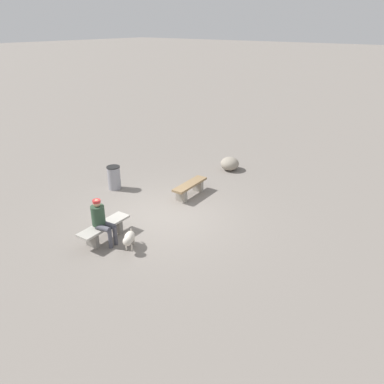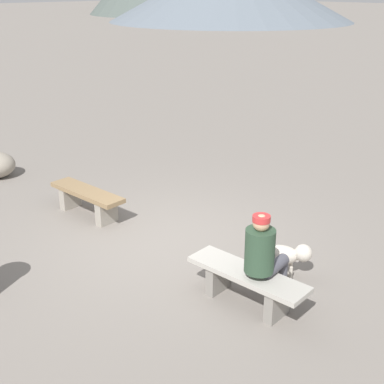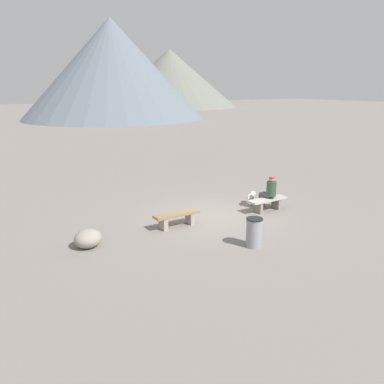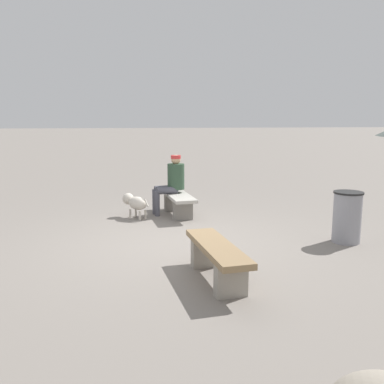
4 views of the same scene
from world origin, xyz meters
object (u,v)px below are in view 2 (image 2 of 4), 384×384
at_px(bench_left, 87,198).
at_px(bench_right, 247,281).
at_px(seated_person, 263,253).
at_px(dog, 287,255).

xyz_separation_m(bench_left, bench_right, (3.63, -0.10, 0.00)).
xyz_separation_m(bench_right, seated_person, (0.15, 0.10, 0.41)).
distance_m(bench_right, seated_person, 0.45).
distance_m(seated_person, dog, 0.92).
xyz_separation_m(bench_right, dog, (-0.06, 0.89, 0.00)).
height_order(seated_person, dog, seated_person).
xyz_separation_m(bench_left, seated_person, (3.77, 0.00, 0.41)).
relative_size(bench_left, dog, 2.47).
bearing_deg(seated_person, dog, 97.11).
bearing_deg(dog, bench_left, 156.24).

